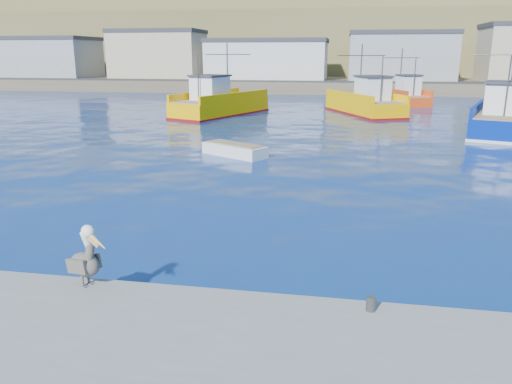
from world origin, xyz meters
TOP-DOWN VIEW (x-y plane):
  - ground at (0.00, 0.00)m, footprint 260.00×260.00m
  - dock_bollards at (0.60, -3.40)m, footprint 36.20×0.20m
  - far_shore at (0.00, 109.20)m, footprint 200.00×81.00m
  - trawler_yellow_a at (-9.15, 32.25)m, footprint 7.58×11.62m
  - trawler_yellow_b at (4.11, 35.52)m, footprint 7.59×10.83m
  - trawler_blue at (13.54, 25.37)m, footprint 7.25×11.72m
  - boat_orange at (8.59, 45.55)m, footprint 5.67×8.50m
  - skiff_mid at (-3.66, 13.97)m, footprint 3.99×3.15m
  - pelican at (-3.16, -3.36)m, footprint 1.15×0.72m

SIDE VIEW (x-z plane):
  - ground at x=0.00m, z-range 0.00..0.00m
  - skiff_mid at x=-3.66m, z-range -0.15..0.69m
  - dock_bollards at x=0.60m, z-range 0.50..0.80m
  - trawler_yellow_b at x=4.11m, z-range -2.21..4.18m
  - boat_orange at x=8.59m, z-range -2.00..4.03m
  - trawler_yellow_a at x=-9.15m, z-range -2.21..4.27m
  - trawler_blue at x=13.54m, z-range -2.21..4.27m
  - pelican at x=-3.16m, z-range 0.39..1.84m
  - far_shore at x=0.00m, z-range -3.02..20.98m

